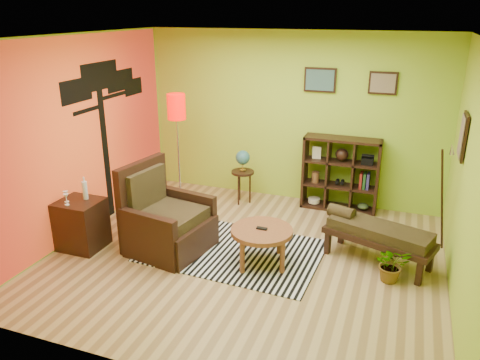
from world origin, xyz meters
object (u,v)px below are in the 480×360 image
(globe_table, at_px, (243,164))
(potted_plant, at_px, (391,268))
(floor_lamp, at_px, (177,118))
(bench, at_px, (376,233))
(cube_shelf, at_px, (341,174))
(armchair, at_px, (165,224))
(side_cabinet, at_px, (81,224))
(coffee_table, at_px, (262,234))

(globe_table, bearing_deg, potted_plant, -33.75)
(floor_lamp, bearing_deg, globe_table, 37.31)
(floor_lamp, relative_size, potted_plant, 4.17)
(bench, bearing_deg, globe_table, 151.00)
(cube_shelf, xyz_separation_m, bench, (0.69, -1.55, -0.19))
(armchair, relative_size, potted_plant, 2.61)
(side_cabinet, relative_size, cube_shelf, 0.83)
(globe_table, bearing_deg, cube_shelf, 10.70)
(potted_plant, bearing_deg, coffee_table, -175.03)
(floor_lamp, bearing_deg, bench, -11.20)
(armchair, relative_size, side_cabinet, 1.19)
(side_cabinet, height_order, cube_shelf, cube_shelf)
(armchair, relative_size, globe_table, 1.30)
(side_cabinet, distance_m, bench, 3.93)
(globe_table, height_order, potted_plant, globe_table)
(potted_plant, bearing_deg, side_cabinet, -172.12)
(floor_lamp, bearing_deg, armchair, -72.22)
(floor_lamp, bearing_deg, side_cabinet, -113.76)
(floor_lamp, relative_size, bench, 1.30)
(side_cabinet, distance_m, potted_plant, 4.08)
(side_cabinet, distance_m, floor_lamp, 2.10)
(coffee_table, height_order, floor_lamp, floor_lamp)
(bench, bearing_deg, coffee_table, -157.90)
(potted_plant, bearing_deg, cube_shelf, 115.18)
(side_cabinet, bearing_deg, bench, 14.34)
(bench, bearing_deg, floor_lamp, 168.80)
(coffee_table, xyz_separation_m, globe_table, (-0.91, 1.81, 0.28))
(bench, bearing_deg, side_cabinet, -165.66)
(globe_table, bearing_deg, bench, -29.00)
(armchair, height_order, globe_table, armchair)
(floor_lamp, xyz_separation_m, bench, (3.11, -0.62, -1.13))
(cube_shelf, relative_size, bench, 0.82)
(side_cabinet, height_order, floor_lamp, floor_lamp)
(cube_shelf, bearing_deg, floor_lamp, -158.77)
(coffee_table, height_order, side_cabinet, side_cabinet)
(coffee_table, xyz_separation_m, side_cabinet, (-2.44, -0.42, -0.07))
(armchair, xyz_separation_m, potted_plant, (2.95, 0.19, -0.18))
(side_cabinet, bearing_deg, coffee_table, 9.75)
(coffee_table, xyz_separation_m, potted_plant, (1.59, 0.14, -0.24))
(coffee_table, height_order, potted_plant, coffee_table)
(potted_plant, bearing_deg, globe_table, 146.25)
(coffee_table, xyz_separation_m, armchair, (-1.35, -0.05, -0.06))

